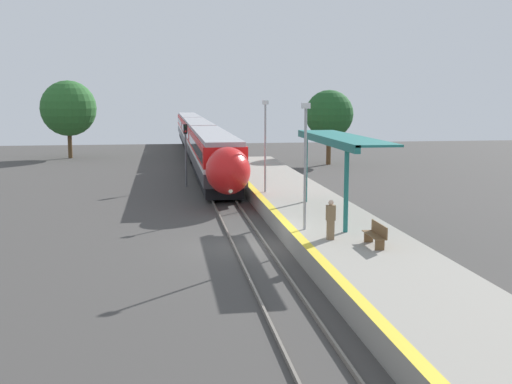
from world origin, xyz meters
name	(u,v)px	position (x,y,z in m)	size (l,w,h in m)	color
ground_plane	(250,247)	(0.00, 0.00, 0.00)	(120.00, 120.00, 0.00)	#423F3D
rail_left	(234,246)	(-0.72, 0.00, 0.07)	(0.08, 90.00, 0.15)	slate
rail_right	(266,245)	(0.72, 0.00, 0.07)	(0.08, 90.00, 0.15)	slate
train	(198,137)	(0.00, 40.79, 2.20)	(2.73, 66.20, 3.84)	black
platform_right	(337,235)	(3.95, 0.00, 0.44)	(4.76, 64.00, 0.89)	gray
platform_bench	(376,234)	(4.37, -4.08, 1.36)	(0.44, 1.77, 0.89)	brown
person_waiting	(331,219)	(2.91, -2.74, 1.71)	(0.36, 0.22, 1.62)	#7F6647
railway_signal	(186,149)	(-2.09, 19.24, 2.77)	(0.28, 0.28, 4.54)	#59595E
lamppost_near	(305,158)	(2.30, -0.65, 3.99)	(0.36, 0.20, 5.45)	#9E9EA3
lamppost_mid	(265,140)	(2.30, 10.17, 3.99)	(0.36, 0.20, 5.45)	#9E9EA3
station_canopy	(336,142)	(4.48, 2.46, 4.44)	(2.02, 10.80, 3.82)	#1E6B66
background_tree_left	(68,108)	(-13.40, 42.09, 5.20)	(5.77, 5.77, 8.10)	brown
background_tree_right	(329,114)	(11.96, 32.22, 4.77)	(4.58, 4.58, 7.08)	brown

